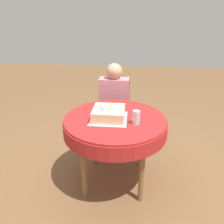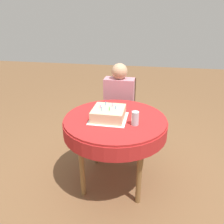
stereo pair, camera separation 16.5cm
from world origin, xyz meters
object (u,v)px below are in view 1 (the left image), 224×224
Objects in this scene: chair at (115,109)px; birthday_cake at (109,113)px; person at (114,98)px; drinking_glass at (136,117)px.

chair is 0.90m from birthday_cake.
drinking_glass is (0.28, -0.84, 0.14)m from person.
drinking_glass is at bearing -72.81° from chair.
person is at bearing 91.28° from birthday_cake.
birthday_cake is (0.02, -0.75, 0.13)m from person.
person reaches higher than chair.
chair is 0.80× the size of person.
drinking_glass is (0.28, -0.93, 0.33)m from chair.
chair is at bearing 91.07° from birthday_cake.
person is 8.85× the size of drinking_glass.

